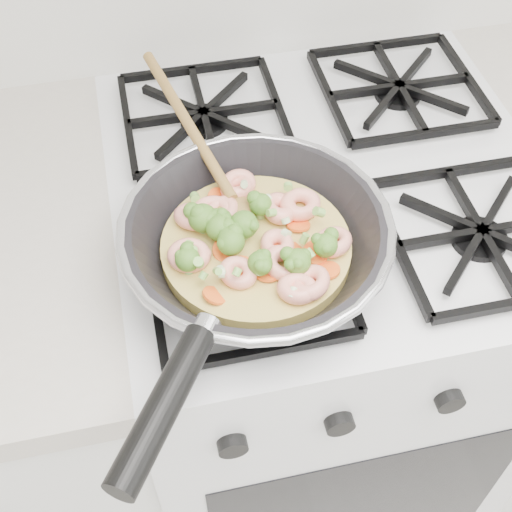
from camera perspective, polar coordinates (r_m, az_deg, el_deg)
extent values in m
cube|color=white|center=(1.31, 4.52, -7.85)|extent=(0.60, 0.60, 0.90)
cube|color=black|center=(1.19, 8.56, -19.93)|extent=(0.48, 0.00, 0.40)
cube|color=black|center=(0.95, 6.23, 6.91)|extent=(0.56, 0.56, 0.02)
torus|color=#B9B9C1|center=(0.78, 0.00, 2.38)|extent=(0.32, 0.32, 0.01)
cylinder|color=black|center=(0.66, -7.70, -12.28)|extent=(0.12, 0.16, 0.03)
cylinder|color=#CFB95A|center=(0.81, 0.00, 0.69)|extent=(0.22, 0.22, 0.02)
ellipsoid|color=olive|center=(0.82, -1.58, 3.92)|extent=(0.05, 0.06, 0.01)
cylinder|color=olive|center=(0.90, -5.68, 10.90)|extent=(0.08, 0.26, 0.05)
torus|color=#FEAF96|center=(0.82, -2.82, 3.66)|extent=(0.07, 0.07, 0.02)
torus|color=#FEAF96|center=(0.79, 1.75, 0.91)|extent=(0.05, 0.05, 0.02)
torus|color=#FEAF96|center=(0.82, -5.10, 3.25)|extent=(0.07, 0.07, 0.03)
torus|color=#FEAF96|center=(0.82, 1.95, 3.94)|extent=(0.06, 0.05, 0.03)
torus|color=#FEAF96|center=(0.75, 3.43, -2.71)|extent=(0.06, 0.06, 0.02)
torus|color=#FEAF96|center=(0.79, 6.34, 1.16)|extent=(0.07, 0.07, 0.03)
torus|color=#FEAF96|center=(0.76, -1.50, -1.39)|extent=(0.06, 0.06, 0.03)
torus|color=#FEAF96|center=(0.82, -3.52, 3.68)|extent=(0.06, 0.06, 0.02)
torus|color=#FEAF96|center=(0.83, 3.66, 4.25)|extent=(0.07, 0.07, 0.03)
torus|color=#FEAF96|center=(0.77, 2.23, -0.62)|extent=(0.07, 0.07, 0.02)
torus|color=#FEAF96|center=(0.85, -1.51, 5.86)|extent=(0.07, 0.07, 0.03)
torus|color=#FEAF96|center=(0.85, -1.58, 5.65)|extent=(0.07, 0.07, 0.02)
torus|color=#FEAF96|center=(0.75, 4.50, -2.23)|extent=(0.07, 0.07, 0.03)
torus|color=#FEAF96|center=(0.78, -5.54, 0.05)|extent=(0.05, 0.06, 0.03)
ellipsoid|color=#54882C|center=(0.76, 3.44, -0.46)|extent=(0.04, 0.04, 0.03)
ellipsoid|color=#54882C|center=(0.79, -3.04, 2.34)|extent=(0.04, 0.04, 0.03)
ellipsoid|color=#54882C|center=(0.79, -1.02, 2.61)|extent=(0.04, 0.04, 0.03)
ellipsoid|color=#54882C|center=(0.78, -2.09, 1.16)|extent=(0.04, 0.04, 0.03)
ellipsoid|color=#54882C|center=(0.78, 5.75, 0.87)|extent=(0.04, 0.04, 0.03)
ellipsoid|color=#54882C|center=(0.80, -4.42, 3.14)|extent=(0.04, 0.04, 0.03)
ellipsoid|color=#54882C|center=(0.81, 0.38, 4.26)|extent=(0.04, 0.04, 0.03)
ellipsoid|color=#54882C|center=(0.80, -2.76, 2.76)|extent=(0.04, 0.04, 0.03)
ellipsoid|color=#54882C|center=(0.76, 0.33, -0.60)|extent=(0.04, 0.04, 0.03)
ellipsoid|color=#54882C|center=(0.76, -5.66, -0.27)|extent=(0.04, 0.04, 0.03)
cylinder|color=orange|center=(0.79, 4.94, 0.06)|extent=(0.03, 0.03, 0.00)
cylinder|color=orange|center=(0.80, 1.71, 0.84)|extent=(0.04, 0.04, 0.01)
cylinder|color=orange|center=(0.78, 5.99, -1.19)|extent=(0.04, 0.04, 0.00)
cylinder|color=orange|center=(0.84, 0.11, 4.03)|extent=(0.04, 0.04, 0.00)
cylinder|color=orange|center=(0.79, 3.39, 0.44)|extent=(0.04, 0.04, 0.01)
cylinder|color=orange|center=(0.78, -1.12, -0.93)|extent=(0.03, 0.03, 0.01)
cylinder|color=orange|center=(0.85, -3.12, 4.81)|extent=(0.03, 0.03, 0.01)
cylinder|color=orange|center=(0.84, -1.50, 4.31)|extent=(0.04, 0.04, 0.01)
cylinder|color=orange|center=(0.79, -2.61, 0.28)|extent=(0.04, 0.04, 0.01)
cylinder|color=orange|center=(0.82, 3.53, 2.53)|extent=(0.04, 0.04, 0.01)
cylinder|color=orange|center=(0.77, 1.02, -1.40)|extent=(0.04, 0.04, 0.01)
cylinder|color=orange|center=(0.79, 5.01, 0.42)|extent=(0.03, 0.03, 0.00)
cylinder|color=orange|center=(0.85, -1.35, 5.16)|extent=(0.04, 0.04, 0.01)
cylinder|color=orange|center=(0.75, -3.44, -3.27)|extent=(0.03, 0.03, 0.01)
cylinder|color=orange|center=(0.79, -2.49, 0.46)|extent=(0.03, 0.03, 0.01)
cylinder|color=#7DB94A|center=(0.75, -4.36, -1.62)|extent=(0.01, 0.01, 0.01)
cylinder|color=beige|center=(0.80, 2.46, 2.95)|extent=(0.01, 0.01, 0.01)
cylinder|color=#7DB94A|center=(0.74, -3.20, -1.25)|extent=(0.01, 0.01, 0.01)
cylinder|color=beige|center=(0.75, 0.28, -1.08)|extent=(0.01, 0.01, 0.01)
cylinder|color=#7DB94A|center=(0.75, -4.75, -0.54)|extent=(0.01, 0.01, 0.01)
cylinder|color=#7DB94A|center=(0.78, -5.51, 0.93)|extent=(0.01, 0.01, 0.01)
cylinder|color=#7DB94A|center=(0.80, 1.27, 3.60)|extent=(0.01, 0.01, 0.01)
cylinder|color=#7DB94A|center=(0.78, 5.82, 1.37)|extent=(0.01, 0.01, 0.01)
cylinder|color=beige|center=(0.75, -2.95, -1.23)|extent=(0.01, 0.01, 0.01)
cylinder|color=beige|center=(0.82, 0.87, 4.70)|extent=(0.01, 0.01, 0.01)
cylinder|color=beige|center=(0.74, -2.85, -1.39)|extent=(0.01, 0.01, 0.01)
cylinder|color=#7DB94A|center=(0.83, 2.66, 5.73)|extent=(0.01, 0.01, 0.01)
cylinder|color=#7DB94A|center=(0.76, -5.31, 0.50)|extent=(0.01, 0.01, 0.01)
cylinder|color=#7DB94A|center=(0.79, 4.00, 1.45)|extent=(0.01, 0.01, 0.01)
cylinder|color=#7DB94A|center=(0.80, 5.21, 3.64)|extent=(0.01, 0.01, 0.01)
cylinder|color=beige|center=(0.79, 2.49, 1.83)|extent=(0.01, 0.01, 0.01)
cylinder|color=beige|center=(0.83, -0.98, 5.94)|extent=(0.01, 0.01, 0.01)
cylinder|color=#7DB94A|center=(0.77, -2.26, 1.01)|extent=(0.01, 0.01, 0.01)
cylinder|color=#7DB94A|center=(0.77, 4.44, 0.20)|extent=(0.01, 0.01, 0.01)
cylinder|color=beige|center=(0.74, 3.02, -3.04)|extent=(0.01, 0.01, 0.01)
cylinder|color=#7DB94A|center=(0.74, -1.58, -1.32)|extent=(0.01, 0.01, 0.01)
cylinder|color=#7DB94A|center=(0.83, -5.05, 4.81)|extent=(0.01, 0.01, 0.01)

